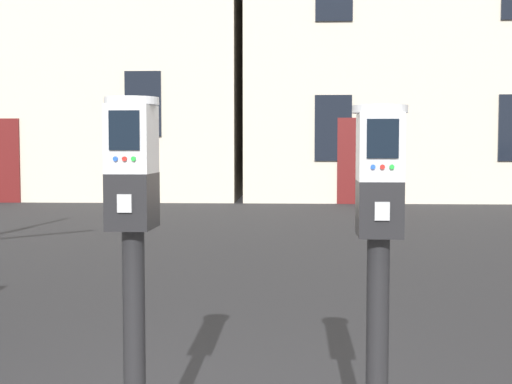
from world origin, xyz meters
TOP-DOWN VIEW (x-y plane):
  - parking_meter_near_kerb at (-0.21, -0.11)m, footprint 0.22×0.25m
  - parking_meter_twin_adjacent at (0.76, -0.11)m, footprint 0.22×0.25m
  - townhouse_green_painted at (3.64, 17.34)m, footprint 8.83×5.66m

SIDE VIEW (x-z plane):
  - parking_meter_twin_adjacent at x=0.76m, z-range 0.41..1.86m
  - parking_meter_near_kerb at x=-0.21m, z-range 0.42..1.90m
  - townhouse_green_painted at x=3.64m, z-range 0.00..10.11m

